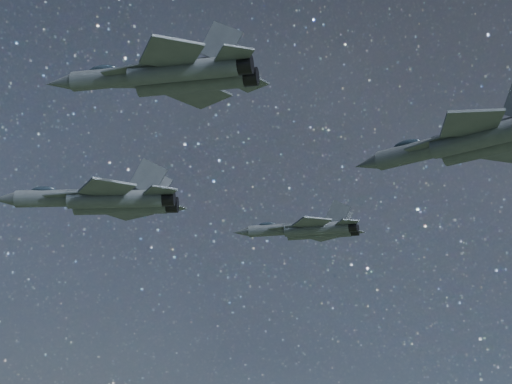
# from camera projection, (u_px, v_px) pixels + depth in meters

# --- Properties ---
(jet_lead) EXTENTS (18.03, 12.31, 4.53)m
(jet_lead) POSITION_uv_depth(u_px,v_px,m) (103.00, 200.00, 71.08)
(jet_lead) COLOR #384046
(jet_left) EXTENTS (15.20, 10.78, 3.86)m
(jet_left) POSITION_uv_depth(u_px,v_px,m) (307.00, 229.00, 89.16)
(jet_left) COLOR #384046
(jet_right) EXTENTS (15.72, 11.05, 3.97)m
(jet_right) POSITION_uv_depth(u_px,v_px,m) (170.00, 75.00, 53.12)
(jet_right) COLOR #384046
(jet_slot) EXTENTS (19.10, 12.66, 4.87)m
(jet_slot) POSITION_uv_depth(u_px,v_px,m) (475.00, 141.00, 62.67)
(jet_slot) COLOR #384046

